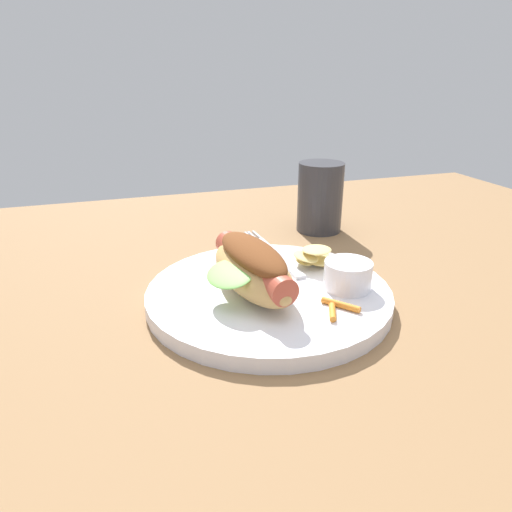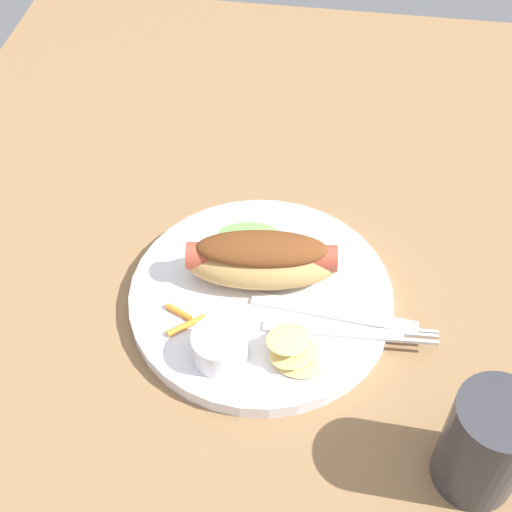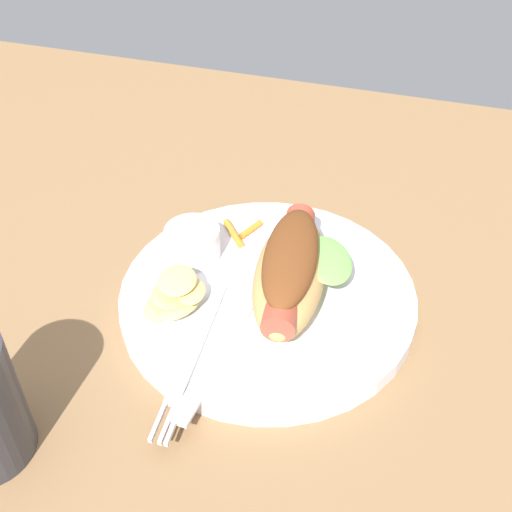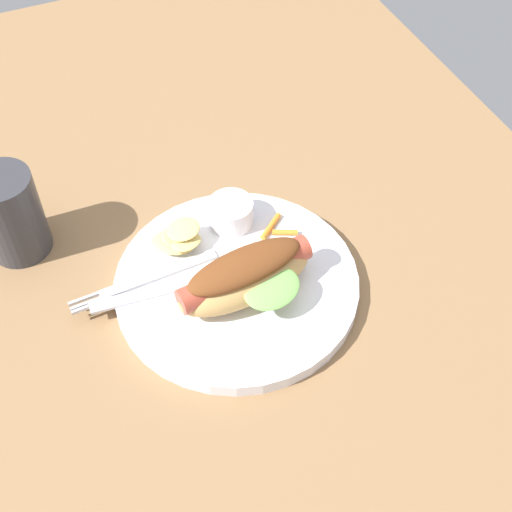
# 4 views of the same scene
# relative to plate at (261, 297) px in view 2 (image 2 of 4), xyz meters

# --- Properties ---
(ground_plane) EXTENTS (1.20, 0.90, 0.02)m
(ground_plane) POSITION_rel_plate_xyz_m (0.04, 0.03, -0.02)
(ground_plane) COLOR olive
(plate) EXTENTS (0.26, 0.26, 0.02)m
(plate) POSITION_rel_plate_xyz_m (0.00, 0.00, 0.00)
(plate) COLOR white
(plate) RESTS_ON ground_plane
(hot_dog) EXTENTS (0.09, 0.15, 0.05)m
(hot_dog) POSITION_rel_plate_xyz_m (-0.02, -0.00, 0.04)
(hot_dog) COLOR tan
(hot_dog) RESTS_ON plate
(sauce_ramekin) EXTENTS (0.05, 0.05, 0.03)m
(sauce_ramekin) POSITION_rel_plate_xyz_m (0.08, -0.03, 0.02)
(sauce_ramekin) COLOR white
(sauce_ramekin) RESTS_ON plate
(fork) EXTENTS (0.02, 0.16, 0.00)m
(fork) POSITION_rel_plate_xyz_m (0.03, 0.09, 0.01)
(fork) COLOR silver
(fork) RESTS_ON plate
(knife) EXTENTS (0.03, 0.16, 0.00)m
(knife) POSITION_rel_plate_xyz_m (0.02, 0.07, 0.01)
(knife) COLOR silver
(knife) RESTS_ON plate
(chips_pile) EXTENTS (0.05, 0.06, 0.03)m
(chips_pile) POSITION_rel_plate_xyz_m (0.07, 0.04, 0.02)
(chips_pile) COLOR #DEC472
(chips_pile) RESTS_ON plate
(carrot_garnish) EXTENTS (0.04, 0.04, 0.01)m
(carrot_garnish) POSITION_rel_plate_xyz_m (0.04, -0.07, 0.01)
(carrot_garnish) COLOR orange
(carrot_garnish) RESTS_ON plate
(drinking_cup) EXTENTS (0.07, 0.07, 0.10)m
(drinking_cup) POSITION_rel_plate_xyz_m (0.15, 0.20, 0.04)
(drinking_cup) COLOR #333338
(drinking_cup) RESTS_ON ground_plane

